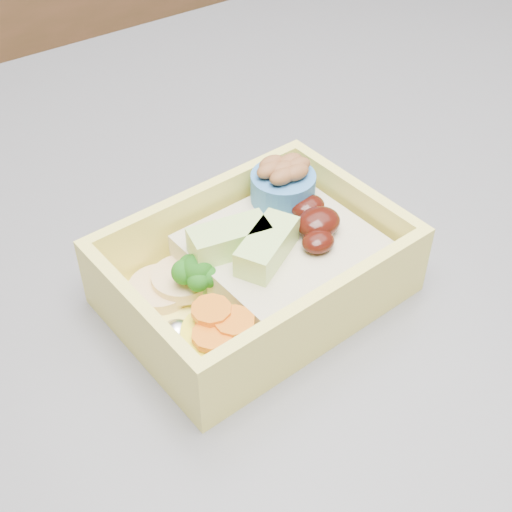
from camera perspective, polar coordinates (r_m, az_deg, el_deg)
bento_box at (r=0.48m, az=0.39°, el=-0.66°), size 0.20×0.15×0.07m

